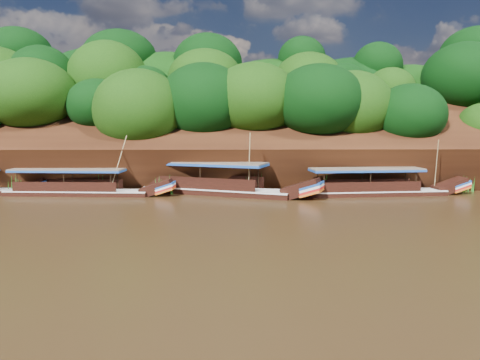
# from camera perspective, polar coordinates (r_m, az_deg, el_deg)

# --- Properties ---
(ground) EXTENTS (160.00, 160.00, 0.00)m
(ground) POSITION_cam_1_polar(r_m,az_deg,el_deg) (30.65, 1.01, -4.13)
(ground) COLOR black
(ground) RESTS_ON ground
(riverbank) EXTENTS (120.00, 30.06, 19.40)m
(riverbank) POSITION_cam_1_polar(r_m,az_deg,el_deg) (52.95, -0.00, 2.64)
(riverbank) COLOR black
(riverbank) RESTS_ON ground
(boat_0) EXTENTS (13.91, 3.14, 4.99)m
(boat_0) POSITION_cam_1_polar(r_m,az_deg,el_deg) (40.07, 17.00, -1.07)
(boat_0) COLOR black
(boat_0) RESTS_ON ground
(boat_1) EXTENTS (15.21, 7.78, 5.63)m
(boat_1) POSITION_cam_1_polar(r_m,az_deg,el_deg) (38.68, -2.02, -0.89)
(boat_1) COLOR black
(boat_1) RESTS_ON ground
(boat_2) EXTENTS (13.96, 2.93, 5.28)m
(boat_2) POSITION_cam_1_polar(r_m,az_deg,el_deg) (40.31, -18.26, -1.08)
(boat_2) COLOR black
(boat_2) RESTS_ON ground
(reeds) EXTENTS (49.42, 2.37, 1.94)m
(reeds) POSITION_cam_1_polar(r_m,az_deg,el_deg) (39.82, -5.45, -0.33)
(reeds) COLOR #236E1B
(reeds) RESTS_ON ground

